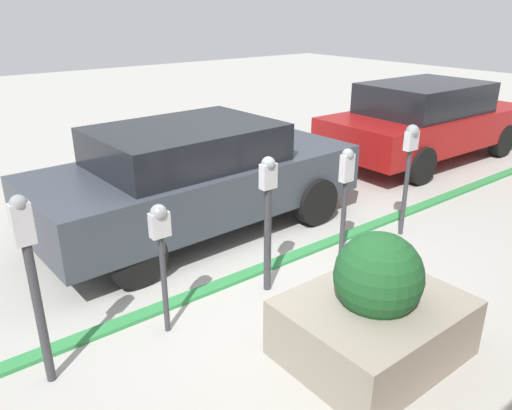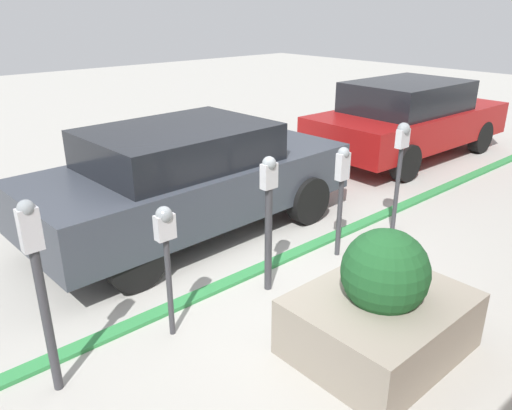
% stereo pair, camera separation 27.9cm
% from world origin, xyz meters
% --- Properties ---
extents(ground_plane, '(40.00, 40.00, 0.00)m').
position_xyz_m(ground_plane, '(0.00, 0.00, 0.00)').
color(ground_plane, '#ADAAA3').
extents(curb_strip, '(24.50, 0.16, 0.04)m').
position_xyz_m(curb_strip, '(0.00, 0.08, 0.02)').
color(curb_strip, '#338C47').
rests_on(curb_strip, ground_plane).
extents(parking_meter_nearest, '(0.14, 0.12, 1.59)m').
position_xyz_m(parking_meter_nearest, '(-2.23, -0.27, 1.00)').
color(parking_meter_nearest, '#38383D').
rests_on(parking_meter_nearest, ground_plane).
extents(parking_meter_second, '(0.17, 0.15, 1.25)m').
position_xyz_m(parking_meter_second, '(-1.18, -0.26, 0.94)').
color(parking_meter_second, '#38383D').
rests_on(parking_meter_second, ground_plane).
extents(parking_meter_middle, '(0.16, 0.14, 1.45)m').
position_xyz_m(parking_meter_middle, '(0.01, -0.27, 0.94)').
color(parking_meter_middle, '#38383D').
rests_on(parking_meter_middle, ground_plane).
extents(parking_meter_fourth, '(0.16, 0.13, 1.33)m').
position_xyz_m(parking_meter_fourth, '(1.16, -0.25, 0.94)').
color(parking_meter_fourth, '#38383D').
rests_on(parking_meter_fourth, ground_plane).
extents(parking_meter_farthest, '(0.19, 0.16, 1.46)m').
position_xyz_m(parking_meter_farthest, '(2.26, -0.29, 1.08)').
color(parking_meter_farthest, '#38383D').
rests_on(parking_meter_farthest, ground_plane).
extents(planter_box, '(1.45, 1.16, 1.13)m').
position_xyz_m(planter_box, '(0.04, -1.64, 0.42)').
color(planter_box, gray).
rests_on(planter_box, ground_plane).
extents(parked_car_middle, '(4.31, 1.94, 1.43)m').
position_xyz_m(parked_car_middle, '(0.25, 1.48, 0.76)').
color(parked_car_middle, '#383D47').
rests_on(parked_car_middle, ground_plane).
extents(parked_car_rear, '(4.38, 1.90, 1.48)m').
position_xyz_m(parked_car_rear, '(5.44, 1.59, 0.77)').
color(parked_car_rear, maroon).
rests_on(parked_car_rear, ground_plane).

